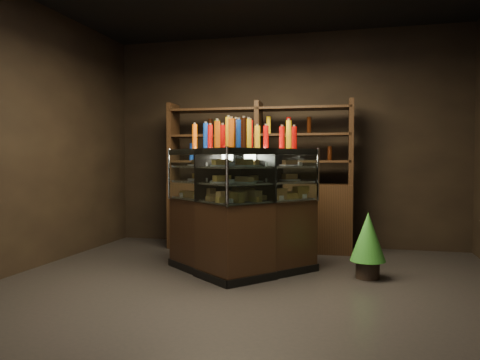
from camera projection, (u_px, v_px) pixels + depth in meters
name	position (u px, v px, depth m)	size (l,w,h in m)	color
ground	(242.00, 292.00, 4.32)	(5.00, 5.00, 0.00)	black
room_shell	(242.00, 80.00, 4.23)	(5.02, 5.02, 3.01)	black
display_case	(238.00, 231.00, 5.03)	(1.72, 1.34, 1.35)	black
food_display	(238.00, 181.00, 5.00)	(1.35, 0.97, 0.42)	gold
bottles_top	(238.00, 136.00, 4.98)	(1.18, 0.83, 0.30)	#B20C0A
potted_conifer	(368.00, 236.00, 4.80)	(0.36, 0.36, 0.77)	black
back_shelving	(259.00, 205.00, 6.34)	(2.50, 0.52, 2.00)	black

